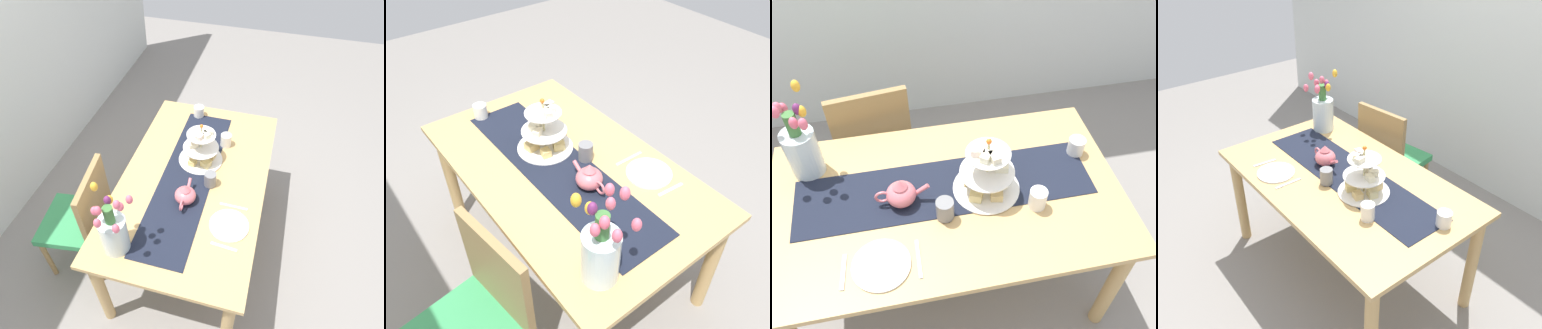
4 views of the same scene
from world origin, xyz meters
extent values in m
plane|color=gray|center=(0.00, 0.00, 0.00)|extent=(8.00, 8.00, 0.00)
cube|color=tan|center=(0.00, 0.00, 0.73)|extent=(1.57, 0.93, 0.03)
cylinder|color=tan|center=(0.71, -0.39, 0.36)|extent=(0.07, 0.07, 0.71)
cylinder|color=tan|center=(-0.71, 0.39, 0.36)|extent=(0.07, 0.07, 0.71)
cylinder|color=tan|center=(0.71, 0.39, 0.36)|extent=(0.07, 0.07, 0.71)
cylinder|color=olive|center=(-0.18, 0.97, 0.21)|extent=(0.04, 0.04, 0.41)
cylinder|color=olive|center=(-0.54, 0.92, 0.21)|extent=(0.04, 0.04, 0.41)
cylinder|color=olive|center=(-0.13, 0.61, 0.21)|extent=(0.04, 0.04, 0.41)
cylinder|color=olive|center=(-0.49, 0.56, 0.21)|extent=(0.04, 0.04, 0.41)
cube|color=#389356|center=(-0.34, 0.76, 0.43)|extent=(0.47, 0.47, 0.05)
cube|color=olive|center=(-0.31, 0.57, 0.69)|extent=(0.42, 0.09, 0.45)
cube|color=black|center=(0.00, 0.04, 0.75)|extent=(1.33, 0.33, 0.00)
cylinder|color=beige|center=(0.18, 0.00, 0.89)|extent=(0.01, 0.01, 0.28)
cylinder|color=white|center=(0.18, 0.00, 0.75)|extent=(0.30, 0.30, 0.01)
cylinder|color=white|center=(0.18, 0.00, 0.86)|extent=(0.24, 0.24, 0.01)
cylinder|color=white|center=(0.18, 0.00, 0.97)|extent=(0.19, 0.19, 0.01)
cube|color=beige|center=(0.25, 0.01, 0.78)|extent=(0.07, 0.06, 0.05)
cube|color=#DFBD75|center=(0.21, 0.07, 0.77)|extent=(0.06, 0.07, 0.04)
cube|color=#EFCC74|center=(0.11, 0.04, 0.77)|extent=(0.06, 0.05, 0.04)
cube|color=#E6CD80|center=(0.12, -0.05, 0.78)|extent=(0.07, 0.08, 0.05)
cube|color=#DFBD78|center=(0.21, -0.07, 0.77)|extent=(0.06, 0.06, 0.04)
cube|color=#F0E6BF|center=(0.24, -0.01, 0.88)|extent=(0.06, 0.05, 0.03)
cube|color=#EEE5C3|center=(0.21, 0.04, 0.88)|extent=(0.07, 0.06, 0.03)
cube|color=beige|center=(0.16, 0.05, 0.88)|extent=(0.06, 0.07, 0.03)
cube|color=beige|center=(0.14, 0.00, 0.99)|extent=(0.06, 0.05, 0.03)
cube|color=#EFE8C2|center=(0.16, -0.03, 0.99)|extent=(0.06, 0.07, 0.03)
cube|color=beige|center=(0.19, -0.04, 0.99)|extent=(0.05, 0.06, 0.03)
sphere|color=orange|center=(0.18, 0.00, 1.04)|extent=(0.02, 0.02, 0.02)
ellipsoid|color=#D66B75|center=(-0.20, 0.00, 0.80)|extent=(0.13, 0.13, 0.10)
cone|color=#D66B75|center=(-0.20, 0.00, 0.87)|extent=(0.06, 0.06, 0.04)
cylinder|color=#D66B75|center=(-0.11, 0.00, 0.81)|extent=(0.07, 0.02, 0.06)
torus|color=#D66B75|center=(-0.28, 0.00, 0.80)|extent=(0.07, 0.01, 0.07)
cylinder|color=silver|center=(-0.60, 0.27, 0.86)|extent=(0.15, 0.15, 0.23)
cylinder|color=#3D7538|center=(-0.60, 0.27, 1.03)|extent=(0.05, 0.05, 0.12)
ellipsoid|color=yellow|center=(-0.55, 0.29, 1.08)|extent=(0.04, 0.04, 0.06)
ellipsoid|color=#6B2860|center=(-0.56, 0.29, 1.09)|extent=(0.04, 0.04, 0.06)
ellipsoid|color=yellow|center=(-0.55, 0.35, 1.16)|extent=(0.04, 0.04, 0.06)
ellipsoid|color=#E5607A|center=(-0.63, 0.33, 1.07)|extent=(0.04, 0.04, 0.06)
ellipsoid|color=#E5607A|center=(-0.64, 0.30, 1.10)|extent=(0.04, 0.04, 0.06)
ellipsoid|color=#E5607A|center=(-0.62, 0.20, 1.16)|extent=(0.04, 0.04, 0.06)
ellipsoid|color=#E5607A|center=(-0.58, 0.22, 1.08)|extent=(0.04, 0.04, 0.06)
ellipsoid|color=#E5607A|center=(-0.53, 0.18, 1.10)|extent=(0.04, 0.04, 0.06)
cylinder|color=white|center=(0.66, 0.14, 0.79)|extent=(0.08, 0.08, 0.08)
cylinder|color=white|center=(-0.31, -0.30, 0.75)|extent=(0.23, 0.23, 0.01)
cube|color=silver|center=(-0.45, -0.30, 0.75)|extent=(0.03, 0.15, 0.01)
cube|color=silver|center=(-0.16, -0.30, 0.75)|extent=(0.02, 0.17, 0.01)
cylinder|color=slate|center=(-0.03, -0.11, 0.80)|extent=(0.08, 0.08, 0.09)
cylinder|color=white|center=(0.37, -0.14, 0.79)|extent=(0.08, 0.08, 0.09)
camera|label=1|loc=(-1.51, -0.40, 2.44)|focal=32.98mm
camera|label=2|loc=(-1.25, 0.87, 2.07)|focal=36.92mm
camera|label=3|loc=(-0.15, -1.14, 2.18)|focal=38.64mm
camera|label=4|loc=(1.68, -1.29, 2.19)|focal=39.74mm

